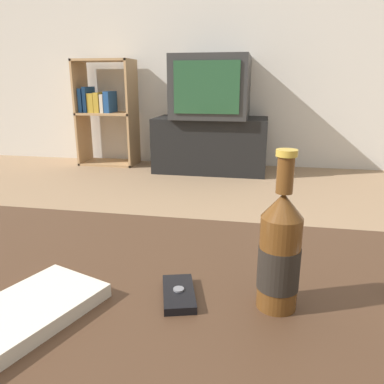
{
  "coord_description": "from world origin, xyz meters",
  "views": [
    {
      "loc": [
        0.22,
        -0.54,
        0.77
      ],
      "look_at": [
        0.05,
        0.32,
        0.51
      ],
      "focal_mm": 35.0,
      "sensor_mm": 36.0,
      "label": 1
    }
  ],
  "objects_px": {
    "tv_stand": "(211,145)",
    "beer_bottle": "(280,253)",
    "table_book": "(25,313)",
    "cell_phone": "(179,294)",
    "bookshelf": "(104,110)",
    "television": "(212,87)"
  },
  "relations": [
    {
      "from": "tv_stand",
      "to": "beer_bottle",
      "type": "distance_m",
      "value": 2.74
    },
    {
      "from": "tv_stand",
      "to": "table_book",
      "type": "relative_size",
      "value": 3.53
    },
    {
      "from": "cell_phone",
      "to": "table_book",
      "type": "xyz_separation_m",
      "value": [
        -0.22,
        -0.11,
        0.0
      ]
    },
    {
      "from": "beer_bottle",
      "to": "cell_phone",
      "type": "relative_size",
      "value": 2.2
    },
    {
      "from": "bookshelf",
      "to": "cell_phone",
      "type": "height_order",
      "value": "bookshelf"
    },
    {
      "from": "tv_stand",
      "to": "television",
      "type": "xyz_separation_m",
      "value": [
        0.0,
        -0.0,
        0.49
      ]
    },
    {
      "from": "beer_bottle",
      "to": "cell_phone",
      "type": "xyz_separation_m",
      "value": [
        -0.17,
        -0.01,
        -0.09
      ]
    },
    {
      "from": "tv_stand",
      "to": "cell_phone",
      "type": "distance_m",
      "value": 2.72
    },
    {
      "from": "television",
      "to": "cell_phone",
      "type": "bearing_deg",
      "value": -83.11
    },
    {
      "from": "tv_stand",
      "to": "cell_phone",
      "type": "bearing_deg",
      "value": -83.12
    },
    {
      "from": "beer_bottle",
      "to": "cell_phone",
      "type": "height_order",
      "value": "beer_bottle"
    },
    {
      "from": "television",
      "to": "beer_bottle",
      "type": "height_order",
      "value": "television"
    },
    {
      "from": "television",
      "to": "cell_phone",
      "type": "distance_m",
      "value": 2.73
    },
    {
      "from": "tv_stand",
      "to": "beer_bottle",
      "type": "bearing_deg",
      "value": -79.66
    },
    {
      "from": "cell_phone",
      "to": "table_book",
      "type": "height_order",
      "value": "table_book"
    },
    {
      "from": "television",
      "to": "cell_phone",
      "type": "relative_size",
      "value": 5.22
    },
    {
      "from": "bookshelf",
      "to": "table_book",
      "type": "bearing_deg",
      "value": -68.73
    },
    {
      "from": "bookshelf",
      "to": "beer_bottle",
      "type": "relative_size",
      "value": 3.64
    },
    {
      "from": "cell_phone",
      "to": "tv_stand",
      "type": "bearing_deg",
      "value": 80.71
    },
    {
      "from": "table_book",
      "to": "television",
      "type": "bearing_deg",
      "value": 111.95
    },
    {
      "from": "tv_stand",
      "to": "cell_phone",
      "type": "height_order",
      "value": "tv_stand"
    },
    {
      "from": "television",
      "to": "bookshelf",
      "type": "distance_m",
      "value": 1.05
    }
  ]
}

